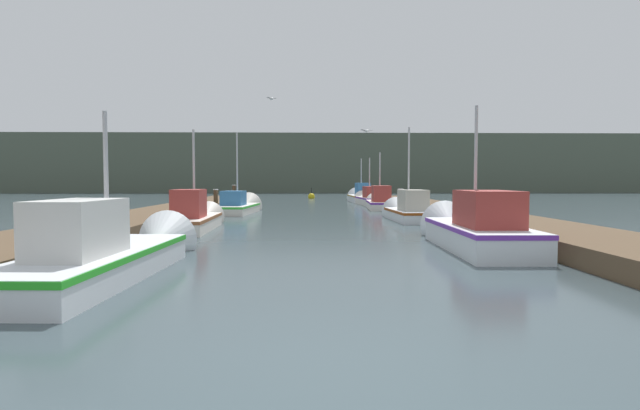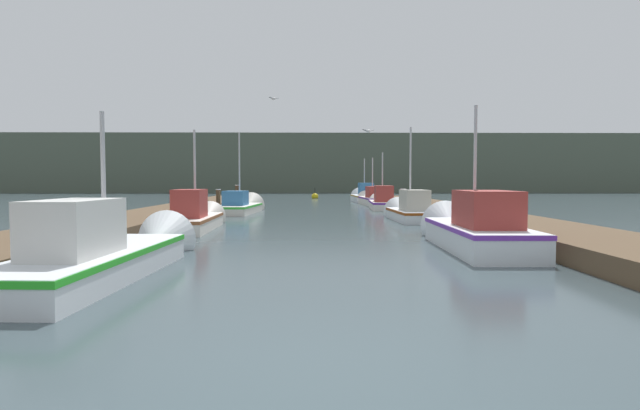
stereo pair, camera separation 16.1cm
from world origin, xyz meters
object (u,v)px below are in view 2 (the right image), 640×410
(fishing_boat_1, at_px, (471,229))
(fishing_boat_4, at_px, (242,206))
(fishing_boat_6, at_px, (372,199))
(channel_buoy, at_px, (315,197))
(mooring_piling_3, at_px, (372,194))
(fishing_boat_5, at_px, (382,202))
(fishing_boat_0, at_px, (114,251))
(fishing_boat_7, at_px, (364,196))
(fishing_boat_3, at_px, (409,211))
(seagull_1, at_px, (274,99))
(mooring_piling_2, at_px, (237,195))
(mooring_piling_0, at_px, (403,199))
(seagull_lead, at_px, (368,131))
(fishing_boat_2, at_px, (197,217))
(mooring_piling_1, at_px, (218,200))

(fishing_boat_1, relative_size, fishing_boat_4, 1.01)
(fishing_boat_6, bearing_deg, fishing_boat_1, -94.05)
(channel_buoy, bearing_deg, mooring_piling_3, -21.15)
(fishing_boat_1, height_order, fishing_boat_5, fishing_boat_1)
(fishing_boat_0, relative_size, fishing_boat_7, 1.24)
(fishing_boat_0, distance_m, channel_buoy, 36.90)
(fishing_boat_3, xyz_separation_m, seagull_1, (-6.12, 4.11, 5.43))
(fishing_boat_3, bearing_deg, mooring_piling_2, 125.54)
(fishing_boat_5, bearing_deg, mooring_piling_0, -50.18)
(fishing_boat_7, bearing_deg, fishing_boat_1, -91.92)
(fishing_boat_3, distance_m, seagull_lead, 3.86)
(fishing_boat_1, distance_m, fishing_boat_7, 26.68)
(fishing_boat_5, xyz_separation_m, mooring_piling_0, (1.04, -1.38, 0.20))
(mooring_piling_0, xyz_separation_m, mooring_piling_2, (-10.27, 4.73, 0.09))
(fishing_boat_5, distance_m, channel_buoy, 16.59)
(channel_buoy, bearing_deg, mooring_piling_2, -112.34)
(seagull_lead, xyz_separation_m, seagull_1, (-4.36, 3.98, 2.00))
(mooring_piling_3, distance_m, channel_buoy, 5.42)
(fishing_boat_2, relative_size, fishing_boat_3, 1.10)
(mooring_piling_1, bearing_deg, fishing_boat_5, 18.06)
(fishing_boat_0, distance_m, fishing_boat_2, 8.30)
(mooring_piling_2, bearing_deg, mooring_piling_3, 46.39)
(fishing_boat_0, height_order, mooring_piling_0, fishing_boat_0)
(mooring_piling_0, xyz_separation_m, channel_buoy, (-5.03, 17.49, -0.44))
(fishing_boat_3, height_order, fishing_boat_7, fishing_boat_3)
(fishing_boat_6, xyz_separation_m, channel_buoy, (-3.95, 11.13, -0.23))
(fishing_boat_0, bearing_deg, mooring_piling_3, 77.97)
(fishing_boat_2, height_order, mooring_piling_1, fishing_boat_2)
(fishing_boat_1, height_order, fishing_boat_6, fishing_boat_1)
(fishing_boat_2, xyz_separation_m, fishing_boat_6, (8.23, 17.28, 0.00))
(fishing_boat_1, height_order, fishing_boat_2, fishing_boat_1)
(fishing_boat_0, bearing_deg, fishing_boat_1, 25.36)
(mooring_piling_0, bearing_deg, fishing_boat_0, -114.91)
(mooring_piling_2, distance_m, seagull_lead, 14.32)
(fishing_boat_0, relative_size, fishing_boat_6, 1.20)
(fishing_boat_0, height_order, fishing_boat_4, fishing_boat_4)
(fishing_boat_3, relative_size, seagull_lead, 8.93)
(fishing_boat_7, xyz_separation_m, mooring_piling_0, (1.17, -10.77, 0.19))
(seagull_1, bearing_deg, mooring_piling_3, -151.88)
(fishing_boat_4, relative_size, mooring_piling_3, 6.00)
(mooring_piling_3, bearing_deg, fishing_boat_2, -109.41)
(fishing_boat_6, height_order, channel_buoy, fishing_boat_6)
(fishing_boat_2, xyz_separation_m, fishing_boat_3, (8.25, 3.70, -0.01))
(fishing_boat_5, relative_size, mooring_piling_1, 4.59)
(mooring_piling_1, height_order, channel_buoy, mooring_piling_1)
(fishing_boat_0, distance_m, fishing_boat_7, 30.97)
(mooring_piling_3, height_order, seagull_1, seagull_1)
(fishing_boat_0, height_order, seagull_1, seagull_1)
(mooring_piling_1, bearing_deg, fishing_boat_1, -57.21)
(fishing_boat_4, height_order, seagull_1, seagull_1)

